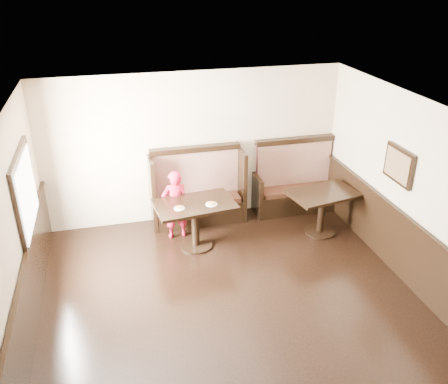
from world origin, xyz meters
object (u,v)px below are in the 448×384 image
object	(u,v)px
booth_neighbor	(295,186)
child	(175,205)
table_main	(195,214)
booth_main	(198,195)
table_neighbor	(322,203)

from	to	relation	value
booth_neighbor	child	world-z (taller)	booth_neighbor
table_main	booth_neighbor	bearing A→B (deg)	16.39
table_main	child	distance (m)	0.50
booth_neighbor	child	size ratio (longest dim) A/B	1.29
booth_main	table_neighbor	distance (m)	2.30
booth_neighbor	table_main	distance (m)	2.37
booth_neighbor	booth_main	bearing A→B (deg)	179.95
table_neighbor	child	bearing A→B (deg)	157.86
table_main	child	xyz separation A→B (m)	(-0.27, 0.41, -0.00)
table_main	child	world-z (taller)	child
booth_main	booth_neighbor	bearing A→B (deg)	-0.05
booth_main	child	distance (m)	0.72
booth_main	table_neighbor	bearing A→B (deg)	-26.26
table_neighbor	table_main	bearing A→B (deg)	166.71
table_neighbor	booth_neighbor	bearing A→B (deg)	85.34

